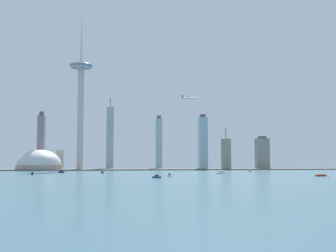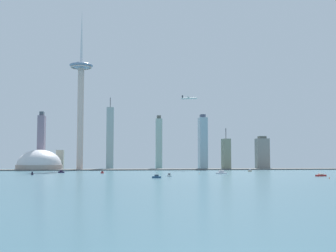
% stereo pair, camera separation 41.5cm
% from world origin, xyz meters
% --- Properties ---
extents(ground_plane, '(6000.00, 6000.00, 0.00)m').
position_xyz_m(ground_plane, '(0.00, 0.00, 0.00)').
color(ground_plane, '#3B6373').
extents(waterfront_pier, '(748.90, 68.16, 2.10)m').
position_xyz_m(waterfront_pier, '(0.00, 460.45, 1.05)').
color(waterfront_pier, '#575857').
rests_on(waterfront_pier, ground).
extents(observation_tower, '(47.01, 47.01, 328.56)m').
position_xyz_m(observation_tower, '(-180.92, 450.48, 162.49)').
color(observation_tower, beige).
rests_on(observation_tower, ground).
extents(stadium_dome, '(91.98, 91.98, 61.03)m').
position_xyz_m(stadium_dome, '(-262.28, 474.49, 9.78)').
color(stadium_dome, '#A3938A').
rests_on(stadium_dome, ground).
extents(skyscraper_0, '(14.90, 26.15, 41.54)m').
position_xyz_m(skyscraper_0, '(-227.54, 526.10, 20.77)').
color(skyscraper_0, gray).
rests_on(skyscraper_0, ground).
extents(skyscraper_1, '(15.27, 25.41, 88.77)m').
position_xyz_m(skyscraper_1, '(126.65, 478.45, 33.00)').
color(skyscraper_1, gray).
rests_on(skyscraper_1, ground).
extents(skyscraper_2, '(14.09, 13.02, 120.06)m').
position_xyz_m(skyscraper_2, '(-12.77, 533.97, 57.73)').
color(skyscraper_2, '#99BAB0').
rests_on(skyscraper_2, ground).
extents(skyscraper_3, '(15.73, 15.91, 157.27)m').
position_xyz_m(skyscraper_3, '(-121.58, 524.43, 67.86)').
color(skyscraper_3, '#90AAAA').
rests_on(skyscraper_3, ground).
extents(skyscraper_4, '(26.97, 22.58, 72.88)m').
position_xyz_m(skyscraper_4, '(213.29, 492.78, 34.78)').
color(skyscraper_4, gray).
rests_on(skyscraper_4, ground).
extents(skyscraper_5, '(16.86, 24.97, 118.99)m').
position_xyz_m(skyscraper_5, '(78.01, 489.08, 57.33)').
color(skyscraper_5, '#91B0BF').
rests_on(skyscraper_5, ground).
extents(skyscraper_6, '(13.95, 27.38, 122.43)m').
position_xyz_m(skyscraper_6, '(-265.42, 514.27, 58.55)').
color(skyscraper_6, gray).
rests_on(skyscraper_6, ground).
extents(boat_0, '(5.42, 6.42, 4.21)m').
position_xyz_m(boat_0, '(-46.05, 133.50, 1.55)').
color(boat_0, white).
rests_on(boat_0, ground).
extents(boat_1, '(8.88, 7.62, 4.37)m').
position_xyz_m(boat_1, '(126.09, 321.42, 1.64)').
color(boat_1, beige).
rests_on(boat_1, ground).
extents(boat_2, '(4.68, 7.60, 8.61)m').
position_xyz_m(boat_2, '(-232.77, 220.20, 1.75)').
color(boat_2, '#251E2F').
rests_on(boat_2, ground).
extents(boat_3, '(11.11, 6.79, 4.21)m').
position_xyz_m(boat_3, '(-67.02, 94.64, 1.57)').
color(boat_3, '#28537B').
rests_on(boat_3, ground).
extents(boat_4, '(16.38, 10.04, 8.73)m').
position_xyz_m(boat_4, '(154.13, 117.15, 1.40)').
color(boat_4, red).
rests_on(boat_4, ground).
extents(boat_5, '(4.63, 12.41, 10.33)m').
position_xyz_m(boat_5, '(-133.79, 274.55, 1.42)').
color(boat_5, '#A92223').
rests_on(boat_5, ground).
extents(boat_6, '(10.79, 7.09, 7.92)m').
position_xyz_m(boat_6, '(-201.41, 308.69, 1.67)').
color(boat_6, '#1E1338').
rests_on(boat_6, ground).
extents(boat_7, '(17.01, 6.55, 11.89)m').
position_xyz_m(boat_7, '(46.52, 220.09, 1.88)').
color(boat_7, white).
rests_on(boat_7, ground).
extents(channel_buoy_0, '(1.08, 1.08, 1.81)m').
position_xyz_m(channel_buoy_0, '(14.81, 233.75, 0.90)').
color(channel_buoy_0, '#E54C19').
rests_on(channel_buoy_0, ground).
extents(channel_buoy_1, '(1.58, 1.58, 1.89)m').
position_xyz_m(channel_buoy_1, '(132.04, 54.66, 0.94)').
color(channel_buoy_1, '#E54C19').
rests_on(channel_buoy_1, ground).
extents(airplane, '(32.77, 31.22, 8.82)m').
position_xyz_m(airplane, '(42.74, 459.48, 149.84)').
color(airplane, silver).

